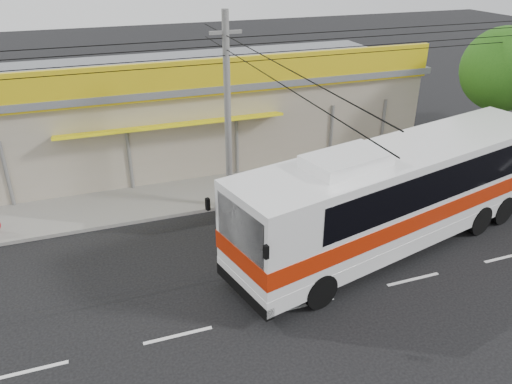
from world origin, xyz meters
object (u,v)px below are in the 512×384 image
Objects in this scene: tree_far at (506,72)px; utility_pole at (226,49)px; coach_bus at (406,187)px; tree_near at (503,79)px.

utility_pole is at bearing -177.07° from tree_far.
coach_bus is 10.69m from tree_far.
coach_bus is 2.55× the size of tree_near.
tree_near is at bearing 45.53° from tree_far.
tree_far is (9.00, 5.29, 2.29)m from coach_bus.
utility_pole reaches higher than coach_bus.
tree_far is at bearing -134.47° from tree_near.
coach_bus is at bearing -149.57° from tree_far.
coach_bus is 12.78m from tree_near.
tree_far reaches higher than tree_near.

